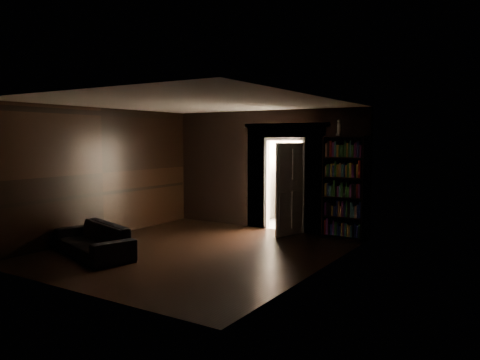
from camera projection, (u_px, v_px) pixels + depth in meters
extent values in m
plane|color=black|center=(195.00, 251.00, 8.89)|extent=(5.50, 5.50, 0.00)
cube|color=black|center=(224.00, 168.00, 11.77)|extent=(2.55, 0.10, 2.80)
cube|color=black|center=(336.00, 173.00, 10.20)|extent=(1.55, 0.10, 2.80)
cube|color=black|center=(286.00, 125.00, 10.76)|extent=(0.90, 0.10, 0.70)
cube|color=black|center=(103.00, 173.00, 10.09)|extent=(0.02, 5.50, 2.80)
cube|color=black|center=(319.00, 185.00, 7.43)|extent=(0.02, 5.50, 2.80)
cube|color=black|center=(72.00, 193.00, 6.45)|extent=(5.00, 0.02, 2.80)
cube|color=beige|center=(194.00, 103.00, 8.64)|extent=(5.00, 5.50, 0.02)
cube|color=white|center=(284.00, 186.00, 10.84)|extent=(1.04, 0.06, 2.17)
cube|color=beige|center=(300.00, 226.00, 11.70)|extent=(2.20, 1.80, 0.10)
cube|color=silver|center=(315.00, 174.00, 12.31)|extent=(2.20, 0.10, 2.40)
cube|color=silver|center=(264.00, 175.00, 12.15)|extent=(0.10, 1.60, 2.40)
cube|color=silver|center=(342.00, 179.00, 11.03)|extent=(0.10, 1.60, 2.40)
cube|color=silver|center=(301.00, 126.00, 11.48)|extent=(2.20, 1.80, 0.10)
cube|color=#C06772|center=(314.00, 135.00, 12.16)|extent=(2.00, 0.04, 0.26)
imported|color=black|center=(93.00, 235.00, 8.57)|extent=(2.14, 1.43, 0.76)
cube|color=black|center=(344.00, 188.00, 9.91)|extent=(0.95, 0.49, 2.20)
cube|color=white|center=(296.00, 189.00, 12.20)|extent=(0.94, 0.90, 1.65)
cube|color=white|center=(290.00, 189.00, 10.30)|extent=(0.30, 0.83, 2.05)
cube|color=white|center=(339.00, 128.00, 9.86)|extent=(0.15, 0.15, 0.33)
cube|color=black|center=(297.00, 153.00, 11.96)|extent=(0.65, 0.26, 0.27)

